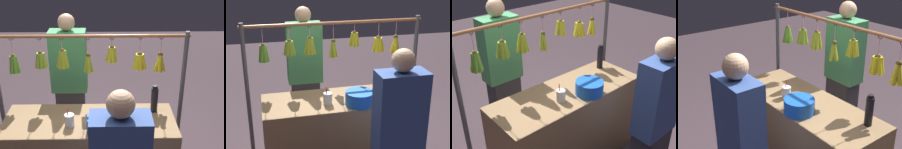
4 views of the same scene
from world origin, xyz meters
The scene contains 7 objects.
market_counter centered at (0.00, 0.00, 0.45)m, with size 1.59×0.59×0.90m, color olive.
display_rack centered at (0.02, -0.36, 1.19)m, with size 1.92×0.14×1.63m.
water_bottle centered at (-0.62, -0.15, 1.03)m, with size 0.07×0.07×0.27m.
blue_bucket centered at (-0.12, 0.17, 0.96)m, with size 0.27×0.27×0.13m, color blue.
drink_cup centered at (0.17, 0.09, 0.95)m, with size 0.09×0.09×0.18m.
vendor_person centered at (0.27, -0.80, 0.84)m, with size 0.40×0.22×1.70m.
customer_person centered at (-0.24, 0.82, 0.80)m, with size 0.38×0.21×1.62m.
Camera 3 is at (1.62, 1.78, 2.34)m, focal length 45.63 mm.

